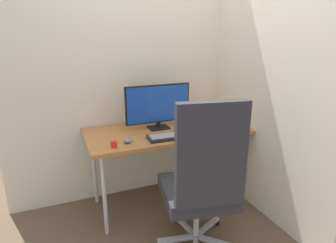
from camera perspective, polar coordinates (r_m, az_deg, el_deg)
ground_plane at (r=2.94m, az=-0.24°, el=-15.49°), size 8.00×8.00×0.00m
wall_back at (r=2.83m, az=-3.19°, el=13.31°), size 2.84×0.04×2.80m
wall_side_right at (r=2.70m, az=16.79°, el=12.46°), size 0.04×2.06×2.80m
desk at (r=2.64m, az=-0.26°, el=-2.69°), size 1.45×0.68×0.74m
office_chair at (r=2.04m, az=6.90°, el=-11.53°), size 0.63×0.65×1.21m
monitor at (r=2.61m, az=-1.98°, el=3.29°), size 0.61×0.15×0.41m
keyboard at (r=2.41m, az=0.51°, el=-2.97°), size 0.39×0.17×0.03m
mouse at (r=2.34m, az=-8.07°, el=-3.74°), size 0.09×0.10×0.03m
pen_holder at (r=2.83m, az=5.81°, el=0.68°), size 0.09×0.09×0.17m
notebook at (r=2.70m, az=9.26°, el=-1.12°), size 0.18×0.25×0.02m
desk_clamp_accessory at (r=2.25m, az=-10.73°, el=-4.47°), size 0.04×0.04×0.05m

